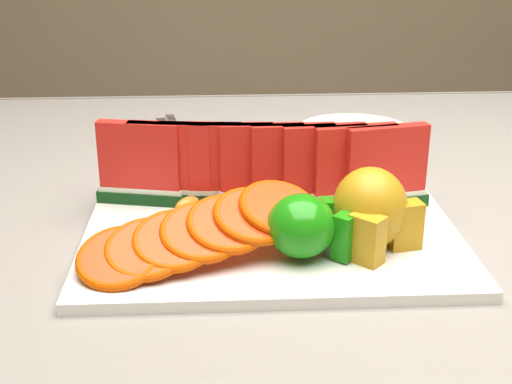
# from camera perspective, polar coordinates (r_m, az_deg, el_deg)

# --- Properties ---
(table) EXTENTS (1.40, 0.90, 0.75)m
(table) POSITION_cam_1_polar(r_m,az_deg,el_deg) (0.93, 5.61, -6.42)
(table) COLOR #4A351E
(table) RESTS_ON ground
(tablecloth) EXTENTS (1.53, 1.03, 0.20)m
(tablecloth) POSITION_cam_1_polar(r_m,az_deg,el_deg) (0.90, 5.75, -2.93)
(tablecloth) COLOR gray
(tablecloth) RESTS_ON table
(platter) EXTENTS (0.40, 0.30, 0.01)m
(platter) POSITION_cam_1_polar(r_m,az_deg,el_deg) (0.78, 1.20, -3.30)
(platter) COLOR silver
(platter) RESTS_ON tablecloth
(apple_cluster) EXTENTS (0.11, 0.09, 0.06)m
(apple_cluster) POSITION_cam_1_polar(r_m,az_deg,el_deg) (0.70, 4.18, -2.73)
(apple_cluster) COLOR #3D8F17
(apple_cluster) RESTS_ON platter
(pear_cluster) EXTENTS (0.10, 0.11, 0.09)m
(pear_cluster) POSITION_cam_1_polar(r_m,az_deg,el_deg) (0.73, 9.24, -1.52)
(pear_cluster) COLOR #AB6C1F
(pear_cluster) RESTS_ON platter
(side_plate) EXTENTS (0.20, 0.20, 0.01)m
(side_plate) POSITION_cam_1_polar(r_m,az_deg,el_deg) (1.14, 7.88, 4.80)
(side_plate) COLOR silver
(side_plate) RESTS_ON tablecloth
(fork) EXTENTS (0.05, 0.19, 0.00)m
(fork) POSITION_cam_1_polar(r_m,az_deg,el_deg) (1.14, -7.05, 4.75)
(fork) COLOR silver
(fork) RESTS_ON tablecloth
(watermelon_row) EXTENTS (0.39, 0.07, 0.10)m
(watermelon_row) POSITION_cam_1_polar(r_m,az_deg,el_deg) (0.81, 0.47, 1.97)
(watermelon_row) COLOR #0D3911
(watermelon_row) RESTS_ON platter
(orange_fan_front) EXTENTS (0.26, 0.15, 0.06)m
(orange_fan_front) POSITION_cam_1_polar(r_m,az_deg,el_deg) (0.70, -4.38, -3.20)
(orange_fan_front) COLOR #DE4604
(orange_fan_front) RESTS_ON platter
(orange_fan_back) EXTENTS (0.24, 0.10, 0.04)m
(orange_fan_back) POSITION_cam_1_polar(r_m,az_deg,el_deg) (0.88, -2.06, 1.66)
(orange_fan_back) COLOR #DE4604
(orange_fan_back) RESTS_ON platter
(tangerine_segments) EXTENTS (0.16, 0.06, 0.02)m
(tangerine_segments) POSITION_cam_1_polar(r_m,az_deg,el_deg) (0.79, -1.30, -1.35)
(tangerine_segments) COLOR orange
(tangerine_segments) RESTS_ON platter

